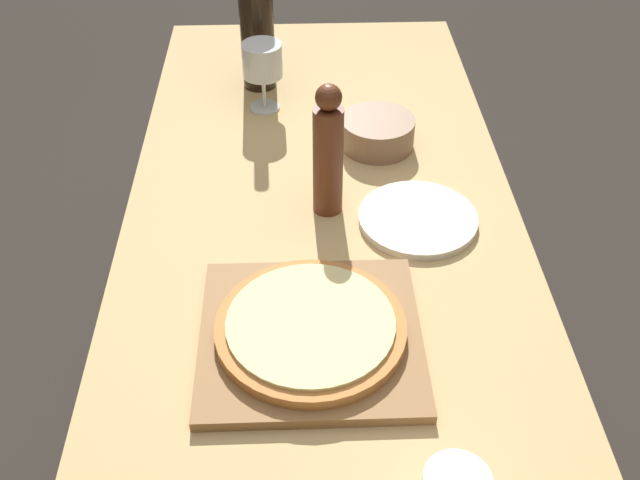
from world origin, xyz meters
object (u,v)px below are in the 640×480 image
pizza (311,327)px  wine_bottle (257,24)px  pepper_mill (328,153)px  wine_glass (262,62)px  small_bowl (378,132)px

pizza → wine_bottle: (-0.09, 0.77, 0.11)m
pizza → wine_bottle: wine_bottle is taller
pizza → wine_bottle: bearing=96.9°
pepper_mill → wine_glass: size_ratio=1.67×
wine_glass → pepper_mill: bearing=-71.4°
wine_bottle → small_bowl: bearing=-46.9°
wine_bottle → pizza: bearing=-83.1°
pizza → small_bowl: 0.54m
pizza → small_bowl: (0.15, 0.52, 0.00)m
pizza → wine_bottle: size_ratio=0.81×
pizza → small_bowl: bearing=74.2°
wine_bottle → wine_glass: 0.11m
pepper_mill → wine_glass: bearing=108.6°
wine_glass → small_bowl: (0.23, -0.15, -0.08)m
small_bowl → pizza: bearing=-105.8°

